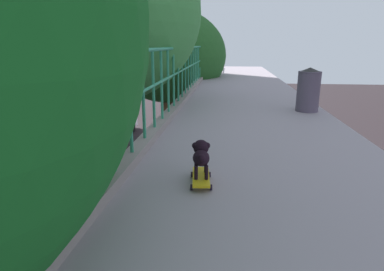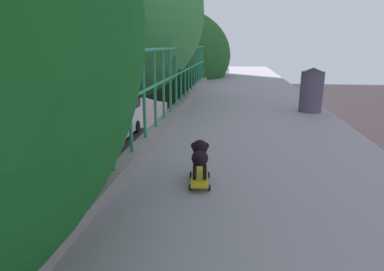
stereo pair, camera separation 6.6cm
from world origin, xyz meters
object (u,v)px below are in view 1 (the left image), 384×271
(city_bus, at_px, (100,119))
(small_dog, at_px, (201,154))
(toy_skateboard, at_px, (201,177))
(litter_bin, at_px, (308,89))

(city_bus, height_order, small_dog, small_dog)
(toy_skateboard, xyz_separation_m, small_dog, (-0.00, 0.04, 0.23))
(toy_skateboard, bearing_deg, city_bus, 115.27)
(toy_skateboard, height_order, litter_bin, litter_bin)
(toy_skateboard, height_order, small_dog, small_dog)
(city_bus, distance_m, litter_bin, 18.18)
(city_bus, relative_size, small_dog, 26.80)
(litter_bin, bearing_deg, small_dog, -115.92)
(toy_skateboard, bearing_deg, litter_bin, 64.36)
(city_bus, relative_size, toy_skateboard, 20.20)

